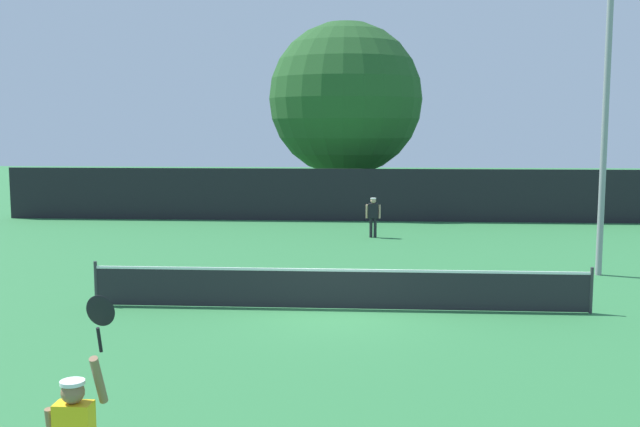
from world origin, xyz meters
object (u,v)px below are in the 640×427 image
(tennis_ball, at_px, (234,294))
(light_pole, at_px, (606,95))
(parked_car_near, at_px, (393,190))
(large_tree, at_px, (345,99))
(player_receiving, at_px, (373,214))

(tennis_ball, distance_m, light_pole, 11.72)
(light_pole, relative_size, parked_car_near, 2.05)
(large_tree, relative_size, parked_car_near, 2.15)
(player_receiving, height_order, tennis_ball, player_receiving)
(light_pole, xyz_separation_m, parked_car_near, (-5.27, 19.33, -4.35))
(player_receiving, relative_size, light_pole, 0.17)
(light_pole, distance_m, large_tree, 17.98)
(large_tree, bearing_deg, tennis_ball, -96.55)
(tennis_ball, relative_size, parked_car_near, 0.02)
(parked_car_near, bearing_deg, light_pole, -66.39)
(player_receiving, bearing_deg, parked_car_near, -95.42)
(player_receiving, bearing_deg, light_pole, 133.46)
(player_receiving, height_order, large_tree, large_tree)
(player_receiving, distance_m, light_pole, 10.28)
(light_pole, distance_m, parked_car_near, 20.50)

